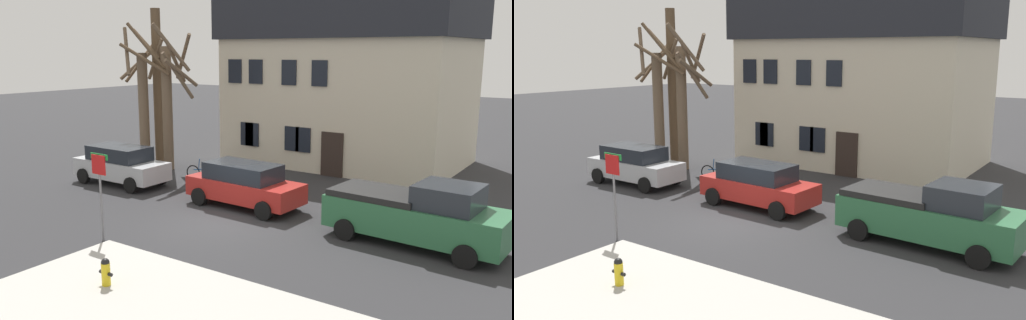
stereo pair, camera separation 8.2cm
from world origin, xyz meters
TOP-DOWN VIEW (x-y plane):
  - ground_plane at (0.00, 0.00)m, footprint 120.00×120.00m
  - building_main at (-0.91, 12.31)m, footprint 11.99×8.00m
  - tree_bare_near at (-8.69, 5.03)m, footprint 2.55×2.61m
  - tree_bare_mid at (-8.44, 5.71)m, footprint 2.96×2.71m
  - tree_bare_far at (-7.20, 5.36)m, footprint 1.79×2.58m
  - car_silver_wagon at (-6.93, 1.87)m, footprint 4.47×1.97m
  - car_red_wagon at (-0.33, 2.08)m, footprint 4.59×2.14m
  - pickup_truck_green at (6.34, 1.77)m, footprint 5.51×2.43m
  - fire_hydrant at (1.11, -5.73)m, footprint 0.42×0.22m
  - street_sign_pole at (-1.78, -3.44)m, footprint 0.76×0.07m
  - bicycle_leaning at (-4.25, 4.30)m, footprint 1.74×0.33m

SIDE VIEW (x-z plane):
  - ground_plane at x=0.00m, z-range 0.00..0.00m
  - bicycle_leaning at x=-4.25m, z-range -0.15..0.88m
  - fire_hydrant at x=1.11m, z-range 0.13..0.83m
  - car_red_wagon at x=-0.33m, z-range 0.04..1.72m
  - car_silver_wagon at x=-6.93m, z-range 0.04..1.75m
  - pickup_truck_green at x=6.34m, z-range -0.03..1.98m
  - street_sign_pole at x=-1.78m, z-range 0.55..3.32m
  - tree_bare_near at x=-8.69m, z-range -0.25..6.73m
  - tree_bare_far at x=-7.20m, z-range -0.06..7.03m
  - tree_bare_mid at x=-8.44m, z-range 0.25..8.13m
  - building_main at x=-0.91m, z-range 0.09..8.80m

